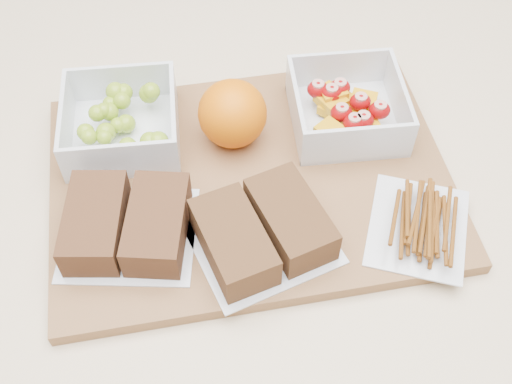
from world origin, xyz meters
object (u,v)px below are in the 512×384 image
Objects in this scene: fruit_container at (347,109)px; cutting_board at (250,180)px; sandwich_bag_left at (126,224)px; grape_container at (123,122)px; pretzel_bag at (420,221)px; sandwich_bag_center at (262,231)px; orange at (232,114)px.

cutting_board is at bearing -149.74° from fruit_container.
fruit_container is at bearing 28.03° from sandwich_bag_left.
pretzel_bag is at bearing -28.15° from grape_container.
pretzel_bag is at bearing -73.45° from fruit_container.
grape_container reaches higher than sandwich_bag_center.
fruit_container reaches higher than pretzel_bag.
grape_container is 0.75× the size of sandwich_bag_center.
orange is at bearing -7.11° from grape_container.
pretzel_bag is at bearing -0.12° from sandwich_bag_center.
cutting_board is at bearing -77.07° from orange.
cutting_board is 2.98× the size of pretzel_bag.
grape_container is (-0.13, 0.07, 0.03)m from cutting_board.
cutting_board is 2.91× the size of sandwich_bag_left.
fruit_container reaches higher than sandwich_bag_left.
sandwich_bag_center is 1.15× the size of pretzel_bag.
grape_container is 0.84× the size of sandwich_bag_left.
grape_container reaches higher than pretzel_bag.
sandwich_bag_center reaches higher than cutting_board.
fruit_container is 0.19m from sandwich_bag_center.
orange reaches higher than sandwich_bag_center.
cutting_board is 2.60× the size of sandwich_bag_center.
pretzel_bag is (0.16, -0.00, -0.01)m from sandwich_bag_center.
grape_container is at bearing 151.85° from pretzel_bag.
grape_container is 0.25m from fruit_container.
sandwich_bag_center is (0.13, -0.02, 0.00)m from sandwich_bag_left.
sandwich_bag_center is (0.14, -0.16, -0.00)m from grape_container.
sandwich_bag_center is at bearing 179.88° from pretzel_bag.
cutting_board is at bearing -28.57° from grape_container.
cutting_board is 5.63× the size of orange.
cutting_board is at bearing 152.21° from pretzel_bag.
pretzel_bag is (0.16, -0.08, 0.02)m from cutting_board.
cutting_board is 3.45× the size of grape_container.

